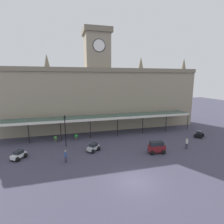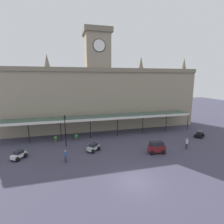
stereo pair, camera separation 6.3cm
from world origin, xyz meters
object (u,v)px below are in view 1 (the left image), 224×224
Objects in this scene: planter_by_canopy at (76,137)px; pedestrian_near_entrance at (66,156)px; car_black_sedan at (199,134)px; planter_forecourt_centre at (55,139)px; car_maroon_van at (157,148)px; victorian_lamppost at (65,127)px; car_silver_sedan at (93,148)px; car_white_sedan at (19,155)px; pedestrian_crossing_forecourt at (187,143)px.

pedestrian_near_entrance is at bearing -102.21° from planter_by_canopy.
planter_forecourt_centre is (-25.69, 4.44, -0.01)m from car_black_sedan.
car_maroon_van is 14.23m from victorian_lamppost.
car_black_sedan is (20.04, 1.34, 0.00)m from car_silver_sedan.
car_silver_sedan is 20.08m from car_black_sedan.
car_maroon_van is 14.16m from planter_by_canopy.
victorian_lamppost is at bearing 143.96° from car_silver_sedan.
car_silver_sedan is at bearing 0.07° from car_white_sedan.
car_white_sedan is 1.35× the size of pedestrian_near_entrance.
car_maroon_van reaches higher than pedestrian_crossing_forecourt.
car_black_sedan is 30.20m from car_white_sedan.
car_white_sedan is 6.69m from pedestrian_near_entrance.
car_white_sedan reaches higher than planter_by_canopy.
pedestrian_crossing_forecourt reaches higher than car_white_sedan.
car_white_sedan is 1.35× the size of pedestrian_crossing_forecourt.
pedestrian_near_entrance is at bearing -146.21° from car_silver_sedan.
planter_forecourt_centre is at bearing 120.43° from victorian_lamppost.
car_black_sedan is 12.14m from car_maroon_van.
car_white_sedan reaches higher than planter_forecourt_centre.
pedestrian_near_entrance is (-4.02, -2.69, 0.41)m from car_silver_sedan.
pedestrian_crossing_forecourt is 18.46m from planter_by_canopy.
planter_by_canopy is at bearing 1.73° from planter_forecourt_centre.
victorian_lamppost reaches higher than car_white_sedan.
car_white_sedan is at bearing 156.38° from pedestrian_near_entrance.
victorian_lamppost is 4.42m from planter_by_canopy.
car_maroon_van is 16.94m from planter_forecourt_centre.
car_black_sedan is at bearing 2.57° from car_white_sedan.
car_black_sedan is 1.35× the size of pedestrian_crossing_forecourt.
car_silver_sedan is at bearing -45.67° from planter_forecourt_centre.
car_maroon_van is at bearing -158.38° from car_black_sedan.
planter_forecourt_centre is at bearing 156.71° from pedestrian_crossing_forecourt.
car_white_sedan is 2.35× the size of planter_forecourt_centre.
planter_by_canopy is (3.49, 0.11, 0.00)m from planter_forecourt_centre.
car_black_sedan and car_white_sedan have the same top height.
planter_by_canopy is (-2.16, 5.89, -0.01)m from car_silver_sedan.
victorian_lamppost is 5.37× the size of planter_by_canopy.
pedestrian_crossing_forecourt is at bearing -17.22° from victorian_lamppost.
planter_by_canopy is (-10.92, 9.02, -0.32)m from car_maroon_van.
pedestrian_crossing_forecourt is at bearing -23.29° from planter_forecourt_centre.
car_white_sedan is at bearing 170.64° from car_maroon_van.
car_silver_sedan is 6.27m from planter_by_canopy.
planter_forecourt_centre is (-19.80, 8.52, -0.42)m from pedestrian_crossing_forecourt.
car_silver_sedan is 4.85m from pedestrian_near_entrance.
car_silver_sedan and car_black_sedan have the same top height.
pedestrian_near_entrance is (-18.17, 0.05, 0.00)m from pedestrian_crossing_forecourt.
pedestrian_near_entrance is at bearing -23.62° from car_white_sedan.
car_maroon_van is (18.90, -3.12, 0.30)m from car_white_sedan.
car_white_sedan is at bearing -179.93° from car_silver_sedan.
pedestrian_near_entrance reaches higher than car_white_sedan.
planter_forecourt_centre is at bearing 100.90° from pedestrian_near_entrance.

